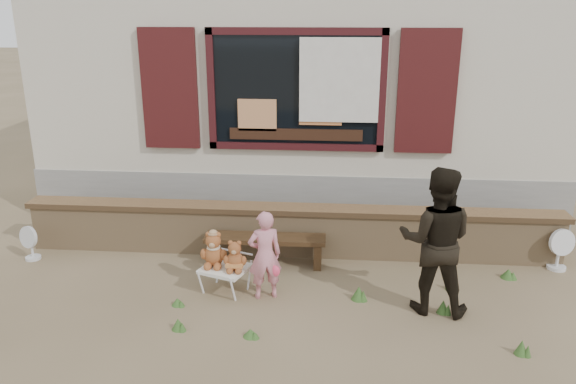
# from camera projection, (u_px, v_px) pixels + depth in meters

# --- Properties ---
(ground) EXTENTS (80.00, 80.00, 0.00)m
(ground) POSITION_uv_depth(u_px,v_px,m) (284.00, 288.00, 6.63)
(ground) COLOR brown
(ground) RESTS_ON ground
(shopfront) EXTENTS (8.04, 5.13, 4.00)m
(shopfront) POSITION_uv_depth(u_px,v_px,m) (306.00, 74.00, 10.25)
(shopfront) COLOR #BAAE96
(shopfront) RESTS_ON ground
(brick_wall) EXTENTS (7.10, 0.36, 0.67)m
(brick_wall) POSITION_uv_depth(u_px,v_px,m) (290.00, 230.00, 7.47)
(brick_wall) COLOR tan
(brick_wall) RESTS_ON ground
(bench) EXTENTS (1.54, 0.33, 0.39)m
(bench) POSITION_uv_depth(u_px,v_px,m) (265.00, 244.00, 7.15)
(bench) COLOR #332212
(bench) RESTS_ON ground
(folding_chair) EXTENTS (0.62, 0.58, 0.31)m
(folding_chair) POSITION_uv_depth(u_px,v_px,m) (225.00, 269.00, 6.47)
(folding_chair) COLOR white
(folding_chair) RESTS_ON ground
(teddy_bear_left) EXTENTS (0.38, 0.36, 0.42)m
(teddy_bear_left) POSITION_uv_depth(u_px,v_px,m) (214.00, 248.00, 6.45)
(teddy_bear_left) COLOR brown
(teddy_bear_left) RESTS_ON folding_chair
(teddy_bear_right) EXTENTS (0.33, 0.31, 0.36)m
(teddy_bear_right) POSITION_uv_depth(u_px,v_px,m) (235.00, 255.00, 6.35)
(teddy_bear_right) COLOR brown
(teddy_bear_right) RESTS_ON folding_chair
(child) EXTENTS (0.44, 0.35, 1.04)m
(child) POSITION_uv_depth(u_px,v_px,m) (265.00, 255.00, 6.27)
(child) COLOR pink
(child) RESTS_ON ground
(adult) EXTENTS (0.88, 0.74, 1.62)m
(adult) POSITION_uv_depth(u_px,v_px,m) (436.00, 241.00, 5.92)
(adult) COLOR black
(adult) RESTS_ON ground
(fan_left) EXTENTS (0.30, 0.20, 0.47)m
(fan_left) POSITION_uv_depth(u_px,v_px,m) (31.00, 243.00, 7.32)
(fan_left) COLOR silver
(fan_left) RESTS_ON ground
(fan_right) EXTENTS (0.35, 0.23, 0.55)m
(fan_right) POSITION_uv_depth(u_px,v_px,m) (559.00, 249.00, 7.03)
(fan_right) COLOR silver
(fan_right) RESTS_ON ground
(grass_tufts) EXTENTS (4.02, 1.78, 0.16)m
(grass_tufts) POSITION_uv_depth(u_px,v_px,m) (383.00, 302.00, 6.17)
(grass_tufts) COLOR #375D25
(grass_tufts) RESTS_ON ground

